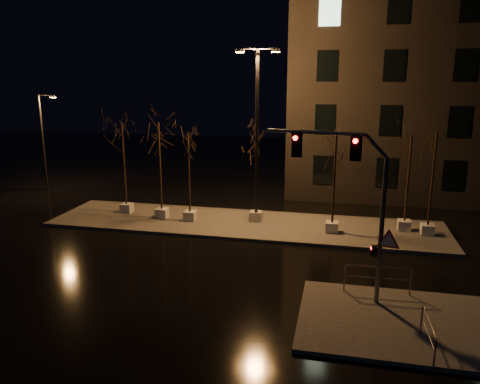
# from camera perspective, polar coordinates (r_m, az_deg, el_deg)

# --- Properties ---
(ground) EXTENTS (90.00, 90.00, 0.00)m
(ground) POSITION_cam_1_polar(r_m,az_deg,el_deg) (20.95, -2.89, -9.02)
(ground) COLOR black
(ground) RESTS_ON ground
(median) EXTENTS (22.00, 5.00, 0.15)m
(median) POSITION_cam_1_polar(r_m,az_deg,el_deg) (26.40, 0.55, -3.92)
(median) COLOR #45423D
(median) RESTS_ON ground
(sidewalk_corner) EXTENTS (7.00, 5.00, 0.15)m
(sidewalk_corner) POSITION_cam_1_polar(r_m,az_deg,el_deg) (17.27, 19.32, -14.82)
(sidewalk_corner) COLOR #45423D
(sidewalk_corner) RESTS_ON ground
(building) EXTENTS (25.00, 12.00, 15.00)m
(building) POSITION_cam_1_polar(r_m,az_deg,el_deg) (37.65, 26.59, 11.47)
(building) COLOR black
(building) RESTS_ON ground
(tree_0) EXTENTS (1.80, 1.80, 5.54)m
(tree_0) POSITION_cam_1_polar(r_m,az_deg,el_deg) (28.31, -14.09, 5.77)
(tree_0) COLOR beige
(tree_0) RESTS_ON median
(tree_1) EXTENTS (1.80, 1.80, 5.67)m
(tree_1) POSITION_cam_1_polar(r_m,az_deg,el_deg) (26.79, -9.83, 5.75)
(tree_1) COLOR beige
(tree_1) RESTS_ON median
(tree_2) EXTENTS (1.80, 1.80, 5.16)m
(tree_2) POSITION_cam_1_polar(r_m,az_deg,el_deg) (26.07, -6.32, 4.80)
(tree_2) COLOR beige
(tree_2) RESTS_ON median
(tree_3) EXTENTS (1.80, 1.80, 5.62)m
(tree_3) POSITION_cam_1_polar(r_m,az_deg,el_deg) (25.81, 2.00, 5.55)
(tree_3) COLOR beige
(tree_3) RESTS_ON median
(tree_4) EXTENTS (1.80, 1.80, 5.33)m
(tree_4) POSITION_cam_1_polar(r_m,az_deg,el_deg) (24.35, 11.55, 4.25)
(tree_4) COLOR beige
(tree_4) RESTS_ON median
(tree_5) EXTENTS (1.80, 1.80, 5.27)m
(tree_5) POSITION_cam_1_polar(r_m,az_deg,el_deg) (25.72, 20.02, 4.10)
(tree_5) COLOR beige
(tree_5) RESTS_ON median
(tree_6) EXTENTS (1.80, 1.80, 5.54)m
(tree_6) POSITION_cam_1_polar(r_m,az_deg,el_deg) (25.37, 22.66, 4.20)
(tree_6) COLOR beige
(tree_6) RESTS_ON median
(traffic_signal_mast) EXTENTS (4.95, 1.03, 6.14)m
(traffic_signal_mast) POSITION_cam_1_polar(r_m,az_deg,el_deg) (16.97, 13.82, -0.04)
(traffic_signal_mast) COLOR #585A5F
(traffic_signal_mast) RESTS_ON sidewalk_corner
(streetlight_main) EXTENTS (2.37, 0.44, 9.47)m
(streetlight_main) POSITION_cam_1_polar(r_m,az_deg,el_deg) (25.53, 2.08, 8.17)
(streetlight_main) COLOR black
(streetlight_main) RESTS_ON median
(streetlight_far) EXTENTS (1.36, 0.40, 6.94)m
(streetlight_far) POSITION_cam_1_polar(r_m,az_deg,el_deg) (36.59, -22.79, 6.00)
(streetlight_far) COLOR black
(streetlight_far) RESTS_ON ground
(guard_rail_a) EXTENTS (2.48, 0.14, 1.07)m
(guard_rail_a) POSITION_cam_1_polar(r_m,az_deg,el_deg) (18.65, 16.41, -9.76)
(guard_rail_a) COLOR #585A5F
(guard_rail_a) RESTS_ON sidewalk_corner
(guard_rail_b) EXTENTS (0.11, 2.05, 0.97)m
(guard_rail_b) POSITION_cam_1_polar(r_m,az_deg,el_deg) (15.61, 21.97, -15.38)
(guard_rail_b) COLOR #585A5F
(guard_rail_b) RESTS_ON sidewalk_corner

